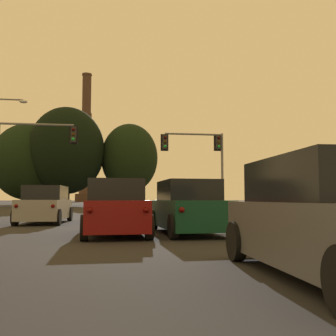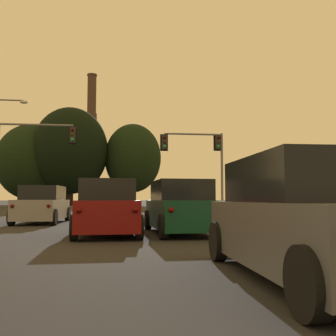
% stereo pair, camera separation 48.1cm
% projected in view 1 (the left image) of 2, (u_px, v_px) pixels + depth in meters
% --- Properties ---
extents(suv_left_lane_front, '(2.26, 4.96, 1.86)m').
position_uv_depth(suv_left_lane_front, '(46.00, 205.00, 19.63)').
color(suv_left_lane_front, gray).
rests_on(suv_left_lane_front, ground_plane).
extents(suv_center_lane_second, '(2.22, 4.95, 1.86)m').
position_uv_depth(suv_center_lane_second, '(115.00, 208.00, 13.39)').
color(suv_center_lane_second, maroon).
rests_on(suv_center_lane_second, ground_plane).
extents(suv_right_lane_third, '(2.21, 4.95, 1.86)m').
position_uv_depth(suv_right_lane_third, '(332.00, 219.00, 5.98)').
color(suv_right_lane_third, '#4C4F54').
rests_on(suv_right_lane_third, ground_plane).
extents(suv_right_lane_second, '(2.27, 4.97, 1.86)m').
position_uv_depth(suv_right_lane_second, '(188.00, 208.00, 13.84)').
color(suv_right_lane_second, '#0F3823').
rests_on(suv_right_lane_second, ground_plane).
extents(traffic_light_overhead_right, '(4.79, 0.50, 6.08)m').
position_uv_depth(traffic_light_overhead_right, '(202.00, 153.00, 29.01)').
color(traffic_light_overhead_right, slate).
rests_on(traffic_light_overhead_right, ground_plane).
extents(traffic_light_overhead_left, '(5.80, 0.50, 6.23)m').
position_uv_depth(traffic_light_overhead_left, '(19.00, 144.00, 25.72)').
color(traffic_light_overhead_left, slate).
rests_on(traffic_light_overhead_left, ground_plane).
extents(smokestack, '(8.13, 8.13, 53.44)m').
position_uv_depth(smokestack, '(86.00, 151.00, 161.96)').
color(smokestack, '#3C2B22').
rests_on(smokestack, ground_plane).
extents(treeline_center_right, '(9.81, 8.82, 14.33)m').
position_uv_depth(treeline_center_right, '(130.00, 158.00, 68.49)').
color(treeline_center_right, black).
rests_on(treeline_center_right, ground_plane).
extents(treeline_far_right, '(12.60, 11.34, 16.68)m').
position_uv_depth(treeline_far_right, '(67.00, 151.00, 65.97)').
color(treeline_far_right, black).
rests_on(treeline_far_right, ground_plane).
extents(treeline_far_left, '(12.63, 11.37, 14.18)m').
position_uv_depth(treeline_far_left, '(29.00, 162.00, 67.28)').
color(treeline_far_left, black).
rests_on(treeline_far_left, ground_plane).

